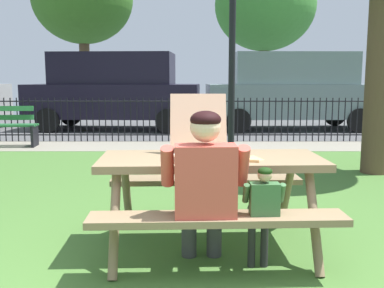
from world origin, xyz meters
TOP-DOWN VIEW (x-y plane):
  - ground at (0.00, 1.76)m, footprint 28.00×11.52m
  - cobblestone_walkway at (0.00, 6.82)m, footprint 28.00×1.40m
  - street_asphalt at (0.00, 10.52)m, footprint 28.00×6.01m
  - picnic_table_foreground at (0.12, 1.15)m, footprint 1.85×1.54m
  - pizza_box_open at (0.02, 1.16)m, footprint 0.48×0.58m
  - pizza_slice_on_table at (0.42, 1.04)m, footprint 0.24×0.31m
  - adult_at_table at (0.05, 0.65)m, footprint 0.62×0.60m
  - child_at_table at (0.46, 0.63)m, footprint 0.30×0.29m
  - iron_fence_streetside at (0.00, 7.52)m, footprint 21.18×0.03m
  - lamp_post_walkway at (0.68, 5.72)m, footprint 0.28×0.28m
  - parked_car_left at (-2.15, 9.92)m, footprint 4.70×2.16m
  - parked_car_center at (2.69, 9.92)m, footprint 4.66×2.07m
  - far_tree_center at (2.66, 14.65)m, footprint 3.71×3.71m

SIDE VIEW (x-z plane):
  - ground at x=0.00m, z-range -0.02..0.00m
  - street_asphalt at x=0.00m, z-range -0.01..0.00m
  - cobblestone_walkway at x=0.00m, z-range -0.01..0.00m
  - child_at_table at x=0.46m, z-range 0.09..0.89m
  - iron_fence_streetside at x=0.00m, z-range 0.01..0.98m
  - picnic_table_foreground at x=0.12m, z-range 0.20..0.99m
  - adult_at_table at x=0.05m, z-range 0.06..1.25m
  - pizza_slice_on_table at x=0.42m, z-range 0.77..0.79m
  - pizza_box_open at x=0.02m, z-range 0.61..1.12m
  - parked_car_left at x=-2.15m, z-range 0.06..2.14m
  - parked_car_center at x=2.69m, z-range 0.06..2.14m
  - lamp_post_walkway at x=0.68m, z-range 0.45..4.56m
  - far_tree_center at x=2.66m, z-range 1.17..6.91m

